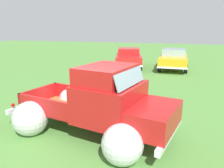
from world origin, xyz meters
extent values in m
plane|color=#548C3D|center=(0.00, 0.00, 0.00)|extent=(80.00, 80.00, 0.00)
cylinder|color=black|center=(1.58, 0.61, 0.38)|extent=(0.79, 0.35, 0.76)
cylinder|color=silver|center=(1.58, 0.61, 0.38)|extent=(0.38, 0.29, 0.34)
cylinder|color=black|center=(1.28, -1.11, 0.38)|extent=(0.79, 0.35, 0.76)
cylinder|color=silver|center=(1.28, -1.11, 0.38)|extent=(0.38, 0.29, 0.34)
cylinder|color=black|center=(-1.18, 1.09, 0.38)|extent=(0.79, 0.35, 0.76)
cylinder|color=silver|center=(-1.18, 1.09, 0.38)|extent=(0.38, 0.29, 0.34)
cylinder|color=black|center=(-1.48, -0.62, 0.38)|extent=(0.79, 0.35, 0.76)
cylinder|color=silver|center=(-1.48, -0.62, 0.38)|extent=(0.38, 0.29, 0.34)
sphere|color=silver|center=(-1.17, 1.14, 0.44)|extent=(1.11, 1.11, 0.96)
sphere|color=silver|center=(-1.49, -0.67, 0.44)|extent=(1.11, 1.11, 0.96)
cube|color=olive|center=(-0.94, 0.16, 0.54)|extent=(2.29, 1.87, 0.04)
cube|color=red|center=(-0.81, 0.88, 0.77)|extent=(2.03, 0.43, 0.50)
cube|color=red|center=(-1.06, -0.55, 0.77)|extent=(2.03, 0.43, 0.50)
cube|color=red|center=(0.03, -0.01, 0.77)|extent=(0.35, 1.53, 0.50)
cube|color=red|center=(-1.91, 0.33, 0.77)|extent=(0.35, 1.53, 0.50)
cube|color=red|center=(0.64, -0.11, 0.99)|extent=(1.72, 1.93, 0.95)
cube|color=red|center=(0.54, -0.10, 1.70)|extent=(1.40, 1.72, 0.45)
cube|color=#8CADB7|center=(1.18, -0.21, 1.68)|extent=(0.40, 1.46, 0.38)
cube|color=red|center=(1.67, -0.29, 0.80)|extent=(1.51, 1.81, 0.55)
sphere|color=silver|center=(1.58, 0.64, 0.42)|extent=(1.07, 1.07, 0.92)
sphere|color=silver|center=(1.27, -1.14, 0.42)|extent=(1.07, 1.07, 0.92)
cube|color=silver|center=(-2.21, 0.39, 0.46)|extent=(0.46, 1.97, 0.14)
cube|color=silver|center=(2.21, -0.39, 0.46)|extent=(0.46, 1.97, 0.14)
sphere|color=red|center=(-2.03, 1.16, 0.64)|extent=(0.13, 0.13, 0.11)
sphere|color=red|center=(-2.30, -0.40, 0.64)|extent=(0.13, 0.13, 0.11)
cylinder|color=black|center=(-0.52, 9.48, 0.33)|extent=(0.37, 0.69, 0.66)
cylinder|color=silver|center=(-0.52, 9.48, 0.33)|extent=(0.28, 0.34, 0.30)
cylinder|color=black|center=(-2.10, 9.05, 0.33)|extent=(0.37, 0.69, 0.66)
cylinder|color=silver|center=(-2.10, 9.05, 0.33)|extent=(0.28, 0.34, 0.30)
cylinder|color=black|center=(-1.21, 12.01, 0.33)|extent=(0.37, 0.69, 0.66)
cylinder|color=silver|center=(-1.21, 12.01, 0.33)|extent=(0.28, 0.34, 0.30)
cylinder|color=black|center=(-2.80, 11.58, 0.33)|extent=(0.37, 0.69, 0.66)
cylinder|color=silver|center=(-2.80, 11.58, 0.33)|extent=(0.28, 0.34, 0.30)
cube|color=red|center=(-1.66, 10.53, 0.71)|extent=(2.78, 4.42, 0.55)
cube|color=red|center=(-1.70, 10.69, 1.21)|extent=(1.93, 2.06, 0.45)
cube|color=silver|center=(-2.19, 12.47, 0.45)|extent=(1.79, 0.58, 0.12)
cube|color=silver|center=(-1.13, 8.59, 0.45)|extent=(1.79, 0.58, 0.12)
cylinder|color=black|center=(2.44, 9.58, 0.33)|extent=(0.22, 0.67, 0.66)
cylinder|color=silver|center=(2.44, 9.58, 0.33)|extent=(0.22, 0.30, 0.30)
cylinder|color=black|center=(0.76, 9.53, 0.33)|extent=(0.22, 0.67, 0.66)
cylinder|color=silver|center=(0.76, 9.53, 0.33)|extent=(0.22, 0.30, 0.30)
cylinder|color=black|center=(2.36, 12.49, 0.33)|extent=(0.22, 0.67, 0.66)
cylinder|color=silver|center=(2.36, 12.49, 0.33)|extent=(0.22, 0.30, 0.30)
cylinder|color=black|center=(0.67, 12.44, 0.33)|extent=(0.22, 0.67, 0.66)
cylinder|color=silver|center=(0.67, 12.44, 0.33)|extent=(0.22, 0.30, 0.30)
cube|color=#F2A819|center=(1.56, 11.01, 0.71)|extent=(1.94, 4.60, 0.55)
cube|color=#8CADB7|center=(1.55, 11.20, 1.21)|extent=(1.62, 1.95, 0.45)
cube|color=silver|center=(1.49, 13.25, 0.45)|extent=(1.87, 0.16, 0.12)
cube|color=silver|center=(1.62, 8.78, 0.45)|extent=(1.87, 0.16, 0.12)
camera|label=1|loc=(2.42, -5.16, 2.81)|focal=34.84mm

